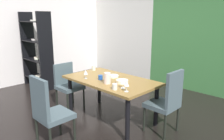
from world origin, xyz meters
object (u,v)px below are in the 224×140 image
at_px(chair_head_near, 48,110).
at_px(pitcher_south, 107,78).
at_px(serving_bowl_near_window, 122,81).
at_px(cup_west, 100,77).
at_px(display_shelf, 37,50).
at_px(chair_left_near, 68,83).
at_px(serving_bowl_front, 113,76).
at_px(chair_right_far, 167,100).
at_px(wine_glass_right, 86,72).
at_px(wine_glass_center, 123,81).
at_px(dining_table, 111,84).
at_px(wine_glass_rear, 127,84).
at_px(cup_near_shelf, 115,87).
at_px(cup_east, 94,68).

distance_m(chair_head_near, pitcher_south, 1.05).
xyz_separation_m(serving_bowl_near_window, cup_west, (-0.39, -0.12, 0.01)).
relative_size(display_shelf, cup_west, 24.56).
xyz_separation_m(chair_head_near, chair_left_near, (-0.98, 0.96, -0.05)).
relative_size(serving_bowl_front, serving_bowl_near_window, 0.98).
bearing_deg(serving_bowl_near_window, chair_right_far, 22.04).
height_order(wine_glass_right, pitcher_south, pitcher_south).
relative_size(chair_left_near, wine_glass_center, 5.69).
distance_m(dining_table, cup_west, 0.22).
height_order(chair_left_near, wine_glass_rear, wine_glass_rear).
bearing_deg(chair_head_near, chair_right_far, 57.46).
distance_m(display_shelf, pitcher_south, 2.84).
distance_m(serving_bowl_near_window, pitcher_south, 0.25).
height_order(wine_glass_right, cup_near_shelf, wine_glass_right).
bearing_deg(wine_glass_center, cup_east, 160.18).
distance_m(wine_glass_rear, cup_near_shelf, 0.20).
bearing_deg(serving_bowl_front, chair_left_near, -156.80).
xyz_separation_m(chair_right_far, cup_west, (-1.08, -0.40, 0.22)).
bearing_deg(chair_right_far, cup_west, 110.29).
relative_size(chair_head_near, wine_glass_rear, 6.27).
bearing_deg(chair_head_near, chair_left_near, 135.61).
distance_m(chair_right_far, wine_glass_center, 0.74).
height_order(dining_table, chair_left_near, chair_left_near).
bearing_deg(chair_left_near, pitcher_south, 92.00).
xyz_separation_m(serving_bowl_front, pitcher_south, (0.21, -0.34, 0.07)).
bearing_deg(chair_left_near, dining_table, 104.97).
bearing_deg(serving_bowl_front, chair_head_near, -86.07).
height_order(wine_glass_right, cup_west, wine_glass_right).
distance_m(wine_glass_center, wine_glass_right, 0.82).
height_order(chair_head_near, cup_west, chair_head_near).
xyz_separation_m(display_shelf, wine_glass_center, (3.16, -0.21, -0.10)).
xyz_separation_m(display_shelf, cup_near_shelf, (3.12, -0.34, -0.17)).
relative_size(display_shelf, cup_near_shelf, 21.01).
height_order(dining_table, cup_east, cup_east).
relative_size(chair_left_near, wine_glass_right, 5.94).
bearing_deg(wine_glass_rear, cup_east, 159.13).
distance_m(cup_west, pitcher_south, 0.27).
relative_size(dining_table, serving_bowl_front, 8.31).
bearing_deg(dining_table, pitcher_south, -56.23).
relative_size(serving_bowl_front, cup_east, 2.10).
height_order(cup_west, pitcher_south, pitcher_south).
distance_m(display_shelf, serving_bowl_near_window, 2.97).
bearing_deg(serving_bowl_near_window, dining_table, 176.10).
relative_size(chair_head_near, serving_bowl_near_window, 5.18).
bearing_deg(wine_glass_rear, pitcher_south, 171.08).
bearing_deg(dining_table, wine_glass_center, -23.98).
bearing_deg(chair_right_far, cup_east, 91.57).
bearing_deg(dining_table, serving_bowl_front, 117.13).
distance_m(cup_east, pitcher_south, 0.95).
height_order(chair_right_far, cup_west, chair_right_far).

